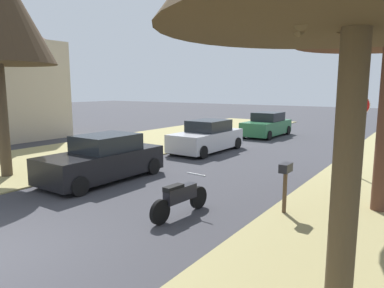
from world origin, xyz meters
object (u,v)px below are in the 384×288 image
object	(u,v)px
parked_sedan_black	(103,159)
parked_sedan_silver	(207,137)
parked_sedan_green	(267,125)
curbside_mailbox	(285,174)
parked_motorcycle	(180,197)
stop_sign_far	(357,117)

from	to	relation	value
parked_sedan_black	parked_sedan_silver	bearing A→B (deg)	89.99
parked_sedan_black	parked_sedan_green	world-z (taller)	same
parked_sedan_silver	curbside_mailbox	world-z (taller)	parked_sedan_silver
parked_sedan_green	parked_motorcycle	bearing A→B (deg)	-75.12
parked_sedan_silver	parked_sedan_green	world-z (taller)	same
parked_sedan_green	parked_motorcycle	world-z (taller)	parked_sedan_green
parked_sedan_black	parked_sedan_green	size ratio (longest dim) A/B	1.00
parked_sedan_silver	parked_sedan_green	distance (m)	7.10
parked_sedan_silver	parked_sedan_green	xyz separation A→B (m)	(0.25, 7.10, 0.00)
parked_motorcycle	curbside_mailbox	xyz separation A→B (m)	(2.10, 1.59, 0.57)
stop_sign_far	parked_sedan_silver	world-z (taller)	stop_sign_far
stop_sign_far	curbside_mailbox	bearing A→B (deg)	-97.31
curbside_mailbox	parked_sedan_green	bearing A→B (deg)	114.27
stop_sign_far	parked_sedan_green	xyz separation A→B (m)	(-6.83, 8.39, -1.44)
stop_sign_far	parked_sedan_green	bearing A→B (deg)	129.13
parked_sedan_silver	curbside_mailbox	size ratio (longest dim) A/B	3.48
parked_sedan_black	curbside_mailbox	bearing A→B (deg)	2.05
parked_sedan_black	parked_sedan_silver	size ratio (longest dim) A/B	1.00
stop_sign_far	curbside_mailbox	size ratio (longest dim) A/B	2.31
stop_sign_far	curbside_mailbox	distance (m)	5.42
stop_sign_far	parked_sedan_black	distance (m)	9.07
parked_sedan_green	curbside_mailbox	size ratio (longest dim) A/B	3.48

